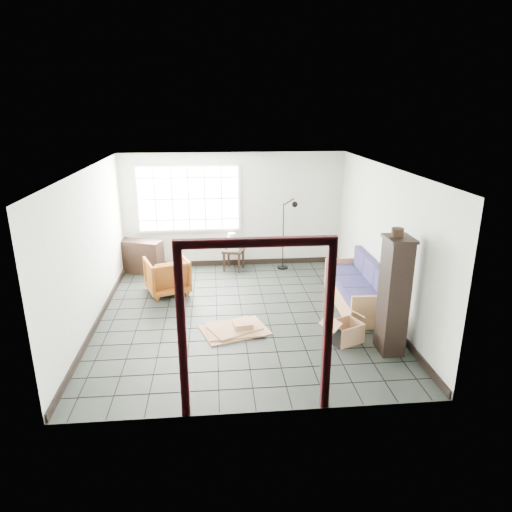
{
  "coord_description": "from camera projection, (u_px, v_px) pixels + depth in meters",
  "views": [
    {
      "loc": [
        -0.44,
        -7.42,
        3.55
      ],
      "look_at": [
        0.28,
        0.3,
        1.0
      ],
      "focal_mm": 32.0,
      "sensor_mm": 36.0,
      "label": 1
    }
  ],
  "objects": [
    {
      "name": "ground",
      "position": [
        242.0,
        315.0,
        8.16
      ],
      "size": [
        5.5,
        5.5,
        0.0
      ],
      "primitive_type": "plane",
      "color": "black",
      "rests_on": "ground"
    },
    {
      "name": "room_shell",
      "position": [
        241.0,
        223.0,
        7.67
      ],
      "size": [
        5.02,
        5.52,
        2.61
      ],
      "color": "#B9BFB7",
      "rests_on": "ground"
    },
    {
      "name": "armchair",
      "position": [
        167.0,
        274.0,
        9.03
      ],
      "size": [
        0.97,
        0.94,
        0.8
      ],
      "primitive_type": "imported",
      "rotation": [
        0.0,
        0.0,
        3.48
      ],
      "color": "brown",
      "rests_on": "ground"
    },
    {
      "name": "window_panel",
      "position": [
        189.0,
        199.0,
        10.13
      ],
      "size": [
        2.32,
        0.08,
        1.52
      ],
      "color": "silver",
      "rests_on": "ground"
    },
    {
      "name": "doorway_trim",
      "position": [
        256.0,
        307.0,
        5.18
      ],
      "size": [
        1.8,
        0.08,
        2.2
      ],
      "color": "black",
      "rests_on": "ground"
    },
    {
      "name": "open_box",
      "position": [
        345.0,
        332.0,
        7.21
      ],
      "size": [
        0.87,
        0.66,
        0.44
      ],
      "rotation": [
        0.0,
        0.0,
        0.41
      ],
      "color": "#9D6D4B",
      "rests_on": "ground"
    },
    {
      "name": "side_table",
      "position": [
        234.0,
        253.0,
        10.31
      ],
      "size": [
        0.55,
        0.55,
        0.48
      ],
      "rotation": [
        0.0,
        0.0,
        -0.33
      ],
      "color": "black",
      "rests_on": "ground"
    },
    {
      "name": "floor_lamp",
      "position": [
        288.0,
        232.0,
        10.27
      ],
      "size": [
        0.5,
        0.33,
        1.62
      ],
      "rotation": [
        0.0,
        0.0,
        0.42
      ],
      "color": "black",
      "rests_on": "ground"
    },
    {
      "name": "futon_sofa",
      "position": [
        360.0,
        289.0,
        8.46
      ],
      "size": [
        0.8,
        2.02,
        0.89
      ],
      "rotation": [
        0.0,
        0.0,
        -0.02
      ],
      "color": "#B27350",
      "rests_on": "ground"
    },
    {
      "name": "projector",
      "position": [
        233.0,
        249.0,
        10.2
      ],
      "size": [
        0.27,
        0.22,
        0.09
      ],
      "rotation": [
        0.0,
        0.0,
        0.09
      ],
      "color": "silver",
      "rests_on": "side_table"
    },
    {
      "name": "console_shelf",
      "position": [
        141.0,
        257.0,
        10.13
      ],
      "size": [
        1.02,
        0.68,
        0.74
      ],
      "rotation": [
        0.0,
        0.0,
        -0.36
      ],
      "color": "black",
      "rests_on": "ground"
    },
    {
      "name": "pot",
      "position": [
        397.0,
        233.0,
        6.4
      ],
      "size": [
        0.23,
        0.23,
        0.13
      ],
      "rotation": [
        0.0,
        0.0,
        -0.42
      ],
      "color": "black",
      "rests_on": "tall_shelf"
    },
    {
      "name": "cardboard_pile",
      "position": [
        236.0,
        329.0,
        7.57
      ],
      "size": [
        1.22,
        1.02,
        0.15
      ],
      "rotation": [
        0.0,
        0.0,
        0.25
      ],
      "color": "#9D6D4B",
      "rests_on": "ground"
    },
    {
      "name": "tall_shelf",
      "position": [
        394.0,
        295.0,
        6.69
      ],
      "size": [
        0.38,
        0.49,
        1.8
      ],
      "rotation": [
        0.0,
        0.0,
        -0.0
      ],
      "color": "black",
      "rests_on": "ground"
    },
    {
      "name": "table_lamp",
      "position": [
        232.0,
        238.0,
        10.25
      ],
      "size": [
        0.26,
        0.26,
        0.37
      ],
      "rotation": [
        0.0,
        0.0,
        -0.09
      ],
      "color": "black",
      "rests_on": "side_table"
    }
  ]
}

